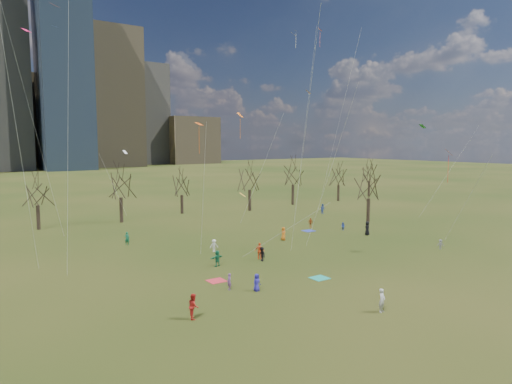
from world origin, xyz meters
TOP-DOWN VIEW (x-y plane):
  - ground at (0.00, 0.00)m, footprint 500.00×500.00m
  - downtown_skyline at (-2.43, 210.64)m, footprint 212.50×78.00m
  - bare_tree_row at (-0.09, 37.22)m, footprint 113.04×29.80m
  - blanket_teal at (-1.27, -0.51)m, footprint 1.60×1.50m
  - blanket_navy at (13.16, 17.71)m, footprint 1.60×1.50m
  - blanket_crimson at (-9.74, 4.24)m, footprint 1.60×1.50m
  - person_0 at (-8.27, -0.22)m, footprint 0.82×0.61m
  - person_1 at (-3.23, -9.60)m, footprint 0.76×0.62m
  - person_2 at (-15.57, -2.74)m, footprint 1.00×1.11m
  - person_3 at (18.73, 0.10)m, footprint 0.82×0.88m
  - person_4 at (-1.88, 8.52)m, footprint 1.11×1.02m
  - person_5 at (-7.16, 8.64)m, footprint 1.62×0.79m
  - person_6 at (17.81, 10.79)m, footprint 1.13×1.06m
  - person_7 at (-10.08, 1.39)m, footprint 0.44×0.58m
  - person_8 at (17.56, 15.20)m, footprint 0.50×0.61m
  - person_9 at (-4.36, 14.35)m, footprint 1.07×0.80m
  - person_10 at (15.30, 19.76)m, footprint 0.86×0.42m
  - person_12 at (6.23, 14.76)m, footprint 0.66×0.92m
  - person_13 at (-11.63, 23.56)m, footprint 0.72×0.71m
  - person_14 at (25.96, 28.68)m, footprint 0.71×0.89m
  - person_15 at (-2.19, 7.68)m, footprint 0.61×1.02m
  - kites_airborne at (1.72, 12.37)m, footprint 59.61×45.95m

SIDE VIEW (x-z plane):
  - ground at x=0.00m, z-range 0.00..0.00m
  - blanket_teal at x=-1.27m, z-range 0.00..0.03m
  - blanket_navy at x=13.16m, z-range 0.00..0.03m
  - blanket_crimson at x=-9.74m, z-range 0.00..0.03m
  - person_8 at x=17.56m, z-range 0.00..1.18m
  - person_3 at x=18.73m, z-range 0.00..1.19m
  - person_10 at x=15.30m, z-range 0.00..1.42m
  - person_7 at x=-10.08m, z-range 0.00..1.45m
  - person_9 at x=-4.36m, z-range 0.00..1.47m
  - person_0 at x=-8.27m, z-range 0.00..1.52m
  - person_15 at x=-2.19m, z-range 0.00..1.55m
  - person_5 at x=-7.16m, z-range 0.00..1.67m
  - person_13 at x=-11.63m, z-range 0.00..1.68m
  - person_14 at x=25.96m, z-range 0.00..1.74m
  - person_12 at x=6.23m, z-range 0.00..1.76m
  - person_1 at x=-3.23m, z-range 0.00..1.80m
  - person_4 at x=-1.88m, z-range 0.00..1.83m
  - person_2 at x=-15.57m, z-range 0.00..1.86m
  - person_6 at x=17.81m, z-range 0.00..1.94m
  - bare_tree_row at x=-0.09m, z-range 1.37..10.87m
  - kites_airborne at x=1.72m, z-range -1.63..27.43m
  - downtown_skyline at x=-2.43m, z-range -19.99..98.01m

